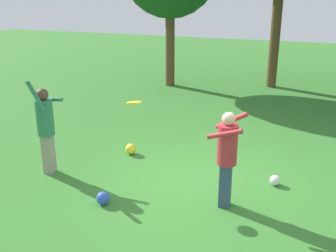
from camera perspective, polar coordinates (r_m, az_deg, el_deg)
ground_plane at (r=8.21m, az=4.85°, el=-7.76°), size 40.00×40.00×0.00m
person_thrower at (r=8.54m, az=-16.56°, el=0.36°), size 0.62×0.49×1.97m
person_catcher at (r=7.04m, az=8.14°, el=-3.52°), size 0.61×0.53×1.73m
frisbee at (r=7.42m, az=-4.72°, el=3.24°), size 0.38×0.38×0.07m
ball_white at (r=8.30m, az=14.54°, el=-7.26°), size 0.20×0.20×0.20m
ball_blue at (r=7.50m, az=-8.96°, el=-9.81°), size 0.24×0.24×0.24m
ball_yellow at (r=9.41m, az=-5.14°, el=-3.18°), size 0.25×0.25×0.25m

